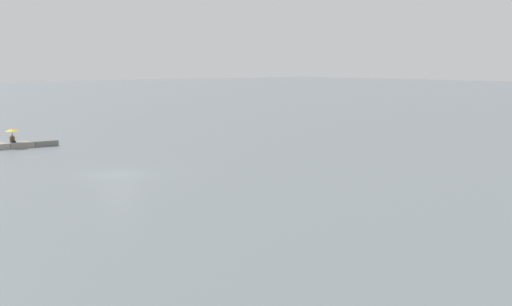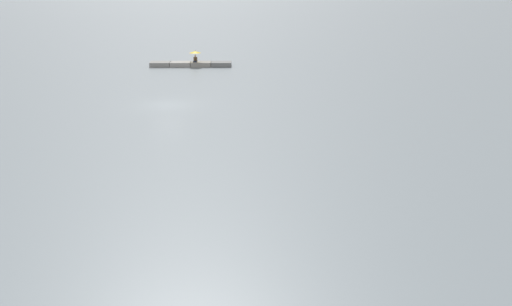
% 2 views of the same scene
% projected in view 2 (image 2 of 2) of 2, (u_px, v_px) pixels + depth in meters
% --- Properties ---
extents(ground_plane, '(500.00, 500.00, 0.00)m').
position_uv_depth(ground_plane, '(168.00, 105.00, 50.57)').
color(ground_plane, slate).
extents(seawall_pier, '(9.02, 1.71, 0.51)m').
position_uv_depth(seawall_pier, '(191.00, 64.00, 69.74)').
color(seawall_pier, slate).
rests_on(seawall_pier, ground_plane).
extents(person_seated_brown_left, '(0.43, 0.63, 0.73)m').
position_uv_depth(person_seated_brown_left, '(195.00, 60.00, 69.56)').
color(person_seated_brown_left, '#1E2333').
rests_on(person_seated_brown_left, seawall_pier).
extents(umbrella_open_yellow, '(1.26, 1.26, 1.28)m').
position_uv_depth(umbrella_open_yellow, '(195.00, 52.00, 69.27)').
color(umbrella_open_yellow, black).
rests_on(umbrella_open_yellow, seawall_pier).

